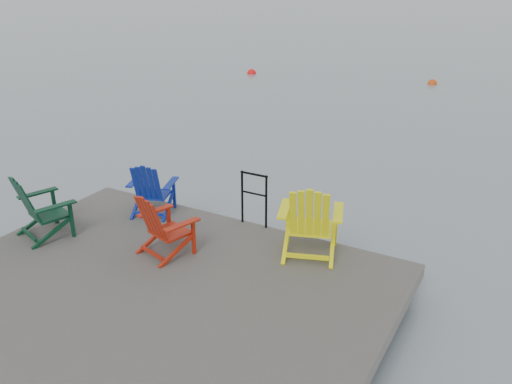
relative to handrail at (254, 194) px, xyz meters
The scene contains 9 objects.
ground 2.67m from the handrail, 95.83° to the right, with size 400.00×400.00×0.00m, color slate.
dock 2.56m from the handrail, 95.83° to the right, with size 6.00×5.00×1.40m.
handrail is the anchor object (origin of this frame).
chair_green 3.31m from the handrail, 144.11° to the right, with size 0.97×0.93×1.02m.
chair_blue 1.78m from the handrail, 164.83° to the right, with size 0.89×0.85×0.94m.
chair_red 1.63m from the handrail, 114.75° to the right, with size 0.90×0.86×0.96m.
chair_yellow 1.29m from the handrail, 22.50° to the right, with size 1.09×1.04×1.14m.
buoy_a 15.60m from the handrail, 91.64° to the left, with size 0.38×0.38×0.38m, color #D8430C.
buoy_b 16.14m from the handrail, 119.52° to the left, with size 0.40×0.40×0.40m, color red.
Camera 1 is at (4.13, -4.50, 4.42)m, focal length 38.00 mm.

